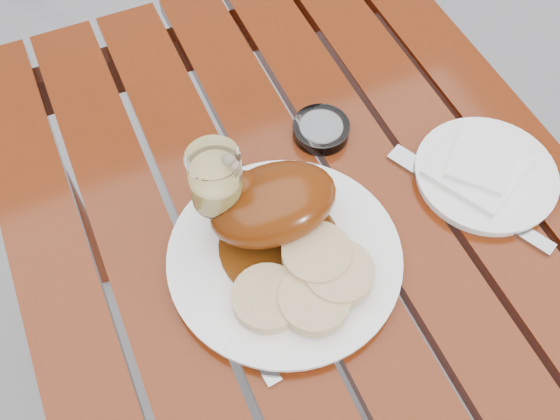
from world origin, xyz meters
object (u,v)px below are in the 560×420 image
(wine_glass, at_px, (218,197))
(ashtray, at_px, (321,130))
(side_plate, at_px, (485,175))
(table, at_px, (320,356))
(dinner_plate, at_px, (285,258))

(wine_glass, xyz_separation_m, ashtray, (0.20, 0.10, -0.07))
(wine_glass, relative_size, side_plate, 0.81)
(table, distance_m, wine_glass, 0.48)
(wine_glass, bearing_deg, side_plate, -10.86)
(dinner_plate, bearing_deg, wine_glass, 125.59)
(dinner_plate, height_order, side_plate, dinner_plate)
(dinner_plate, xyz_separation_m, side_plate, (0.32, 0.01, -0.00))
(table, bearing_deg, ashtray, 69.15)
(dinner_plate, xyz_separation_m, ashtray, (0.14, 0.18, 0.00))
(table, xyz_separation_m, side_plate, (0.26, 0.03, 0.38))
(table, distance_m, dinner_plate, 0.39)
(table, height_order, dinner_plate, dinner_plate)
(dinner_plate, distance_m, ashtray, 0.23)
(dinner_plate, height_order, wine_glass, wine_glass)
(wine_glass, distance_m, side_plate, 0.39)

